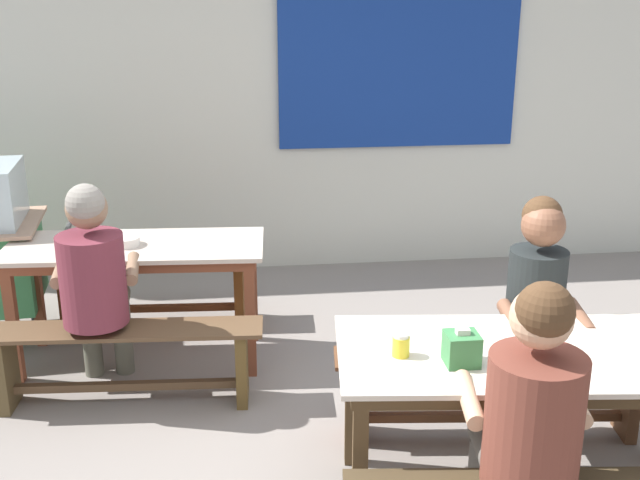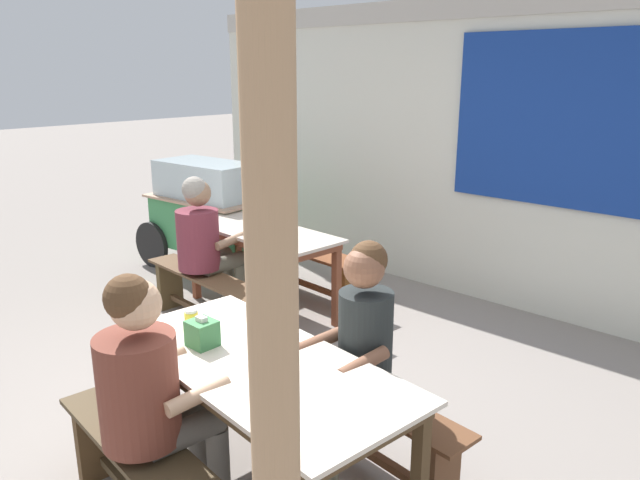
{
  "view_description": "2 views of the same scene",
  "coord_description": "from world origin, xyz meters",
  "px_view_note": "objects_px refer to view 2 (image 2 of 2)",
  "views": [
    {
      "loc": [
        -0.49,
        -3.21,
        2.23
      ],
      "look_at": [
        -0.01,
        0.95,
        0.85
      ],
      "focal_mm": 43.85,
      "sensor_mm": 36.0,
      "label": 1
    },
    {
      "loc": [
        2.73,
        -2.07,
        2.1
      ],
      "look_at": [
        -0.07,
        0.96,
        0.93
      ],
      "focal_mm": 34.09,
      "sensor_mm": 36.0,
      "label": 2
    }
  ],
  "objects_px": {
    "dining_table_near": "(260,375)",
    "dining_table_far": "(261,239)",
    "condiment_jar": "(191,318)",
    "soup_bowl": "(255,225)",
    "bench_near_back": "(342,406)",
    "person_right_near_table": "(354,349)",
    "person_near_front": "(151,387)",
    "tissue_box": "(202,333)",
    "food_cart": "(206,208)",
    "bench_far_back": "(307,265)",
    "bench_far_front": "(210,295)",
    "person_left_back_turned": "(205,240)"
  },
  "relations": [
    {
      "from": "dining_table_far",
      "to": "dining_table_near",
      "type": "bearing_deg",
      "value": -41.97
    },
    {
      "from": "dining_table_far",
      "to": "person_left_back_turned",
      "type": "height_order",
      "value": "person_left_back_turned"
    },
    {
      "from": "bench_far_back",
      "to": "dining_table_far",
      "type": "bearing_deg",
      "value": -93.33
    },
    {
      "from": "bench_near_back",
      "to": "soup_bowl",
      "type": "relative_size",
      "value": 9.24
    },
    {
      "from": "person_left_back_turned",
      "to": "person_right_near_table",
      "type": "distance_m",
      "value": 2.31
    },
    {
      "from": "bench_far_back",
      "to": "person_left_back_turned",
      "type": "relative_size",
      "value": 1.12
    },
    {
      "from": "tissue_box",
      "to": "person_right_near_table",
      "type": "bearing_deg",
      "value": 44.21
    },
    {
      "from": "tissue_box",
      "to": "dining_table_far",
      "type": "bearing_deg",
      "value": 130.88
    },
    {
      "from": "person_right_near_table",
      "to": "food_cart",
      "type": "bearing_deg",
      "value": 154.5
    },
    {
      "from": "dining_table_near",
      "to": "bench_near_back",
      "type": "distance_m",
      "value": 0.67
    },
    {
      "from": "person_right_near_table",
      "to": "person_near_front",
      "type": "bearing_deg",
      "value": -113.76
    },
    {
      "from": "bench_far_front",
      "to": "dining_table_far",
      "type": "bearing_deg",
      "value": 86.67
    },
    {
      "from": "bench_far_front",
      "to": "food_cart",
      "type": "xyz_separation_m",
      "value": [
        -1.27,
        0.95,
        0.37
      ]
    },
    {
      "from": "bench_near_back",
      "to": "tissue_box",
      "type": "bearing_deg",
      "value": -121.61
    },
    {
      "from": "dining_table_far",
      "to": "bench_far_front",
      "type": "height_order",
      "value": "dining_table_far"
    },
    {
      "from": "bench_near_back",
      "to": "food_cart",
      "type": "relative_size",
      "value": 1.0
    },
    {
      "from": "dining_table_near",
      "to": "dining_table_far",
      "type": "bearing_deg",
      "value": 138.03
    },
    {
      "from": "bench_near_back",
      "to": "food_cart",
      "type": "distance_m",
      "value": 3.53
    },
    {
      "from": "person_left_back_turned",
      "to": "tissue_box",
      "type": "bearing_deg",
      "value": -37.16
    },
    {
      "from": "dining_table_far",
      "to": "dining_table_near",
      "type": "xyz_separation_m",
      "value": [
        1.82,
        -1.64,
        0.01
      ]
    },
    {
      "from": "person_left_back_turned",
      "to": "food_cart",
      "type": "bearing_deg",
      "value": 142.63
    },
    {
      "from": "food_cart",
      "to": "bench_far_back",
      "type": "bearing_deg",
      "value": 6.09
    },
    {
      "from": "bench_far_back",
      "to": "food_cart",
      "type": "distance_m",
      "value": 1.39
    },
    {
      "from": "bench_near_back",
      "to": "person_left_back_turned",
      "type": "bearing_deg",
      "value": 162.94
    },
    {
      "from": "dining_table_far",
      "to": "dining_table_near",
      "type": "relative_size",
      "value": 0.91
    },
    {
      "from": "person_near_front",
      "to": "person_right_near_table",
      "type": "height_order",
      "value": "same"
    },
    {
      "from": "bench_far_front",
      "to": "soup_bowl",
      "type": "relative_size",
      "value": 8.62
    },
    {
      "from": "bench_far_back",
      "to": "soup_bowl",
      "type": "xyz_separation_m",
      "value": [
        -0.09,
        -0.56,
        0.48
      ]
    },
    {
      "from": "tissue_box",
      "to": "soup_bowl",
      "type": "relative_size",
      "value": 0.88
    },
    {
      "from": "food_cart",
      "to": "tissue_box",
      "type": "distance_m",
      "value": 3.51
    },
    {
      "from": "bench_far_back",
      "to": "person_left_back_turned",
      "type": "distance_m",
      "value": 1.12
    },
    {
      "from": "condiment_jar",
      "to": "soup_bowl",
      "type": "distance_m",
      "value": 2.07
    },
    {
      "from": "dining_table_far",
      "to": "tissue_box",
      "type": "bearing_deg",
      "value": -49.12
    },
    {
      "from": "dining_table_near",
      "to": "person_right_near_table",
      "type": "xyz_separation_m",
      "value": [
        0.22,
        0.45,
        0.05
      ]
    },
    {
      "from": "dining_table_near",
      "to": "soup_bowl",
      "type": "relative_size",
      "value": 9.59
    },
    {
      "from": "bench_near_back",
      "to": "person_right_near_table",
      "type": "distance_m",
      "value": 0.47
    },
    {
      "from": "bench_far_back",
      "to": "person_left_back_turned",
      "type": "bearing_deg",
      "value": -100.95
    },
    {
      "from": "dining_table_near",
      "to": "condiment_jar",
      "type": "height_order",
      "value": "condiment_jar"
    },
    {
      "from": "bench_far_front",
      "to": "condiment_jar",
      "type": "relative_size",
      "value": 15.11
    },
    {
      "from": "bench_near_back",
      "to": "person_right_near_table",
      "type": "xyz_separation_m",
      "value": [
        0.16,
        -0.1,
        0.43
      ]
    },
    {
      "from": "dining_table_near",
      "to": "condiment_jar",
      "type": "relative_size",
      "value": 16.81
    },
    {
      "from": "bench_far_back",
      "to": "tissue_box",
      "type": "relative_size",
      "value": 9.09
    },
    {
      "from": "person_near_front",
      "to": "tissue_box",
      "type": "height_order",
      "value": "person_near_front"
    },
    {
      "from": "person_near_front",
      "to": "soup_bowl",
      "type": "relative_size",
      "value": 7.2
    },
    {
      "from": "condiment_jar",
      "to": "soup_bowl",
      "type": "bearing_deg",
      "value": 129.32
    },
    {
      "from": "person_left_back_turned",
      "to": "dining_table_near",
      "type": "bearing_deg",
      "value": -30.52
    },
    {
      "from": "person_left_back_turned",
      "to": "person_right_near_table",
      "type": "bearing_deg",
      "value": -18.18
    },
    {
      "from": "person_left_back_turned",
      "to": "person_near_front",
      "type": "xyz_separation_m",
      "value": [
        1.79,
        -1.64,
        0.01
      ]
    },
    {
      "from": "person_left_back_turned",
      "to": "tissue_box",
      "type": "xyz_separation_m",
      "value": [
        1.65,
        -1.25,
        0.1
      ]
    },
    {
      "from": "dining_table_far",
      "to": "bench_near_back",
      "type": "height_order",
      "value": "dining_table_far"
    }
  ]
}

